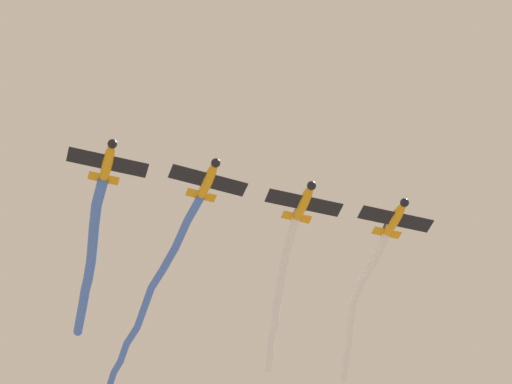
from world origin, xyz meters
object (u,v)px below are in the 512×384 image
(airplane_lead, at_px, (108,162))
(airplane_slot, at_px, (395,218))
(airplane_right_wing, at_px, (304,202))
(airplane_left_wing, at_px, (208,180))

(airplane_lead, bearing_deg, airplane_slot, 89.21)
(airplane_right_wing, distance_m, airplane_slot, 7.93)
(airplane_lead, relative_size, airplane_left_wing, 1.01)
(airplane_lead, relative_size, airplane_slot, 1.00)
(airplane_lead, distance_m, airplane_slot, 23.76)
(airplane_left_wing, height_order, airplane_slot, same)
(airplane_lead, xyz_separation_m, airplane_slot, (22.62, 7.26, 0.30))
(airplane_left_wing, bearing_deg, airplane_lead, -93.87)
(airplane_lead, height_order, airplane_left_wing, airplane_left_wing)
(airplane_left_wing, height_order, airplane_right_wing, airplane_left_wing)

